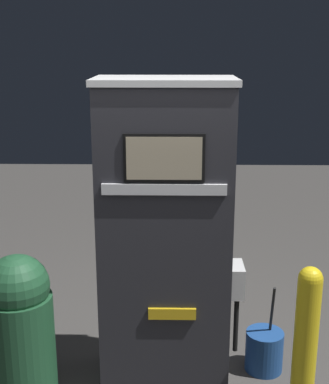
% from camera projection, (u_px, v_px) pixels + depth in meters
% --- Properties ---
extents(gas_pump, '(0.95, 0.53, 2.07)m').
position_uv_depth(gas_pump, '(165.00, 238.00, 3.51)').
color(gas_pump, '#28282D').
rests_on(gas_pump, ground_plane).
extents(safety_bollard, '(0.15, 0.15, 0.99)m').
position_uv_depth(safety_bollard, '(306.00, 337.00, 3.30)').
color(safety_bollard, yellow).
rests_on(safety_bollard, ground_plane).
extents(trash_bin, '(0.43, 0.43, 0.99)m').
position_uv_depth(trash_bin, '(20.00, 326.00, 3.46)').
color(trash_bin, '#1E4C2D').
rests_on(trash_bin, ground_plane).
extents(squeegee_bucket, '(0.27, 0.27, 0.66)m').
position_uv_depth(squeegee_bucket, '(264.00, 350.00, 3.82)').
color(squeegee_bucket, '#1E478C').
rests_on(squeegee_bucket, ground_plane).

